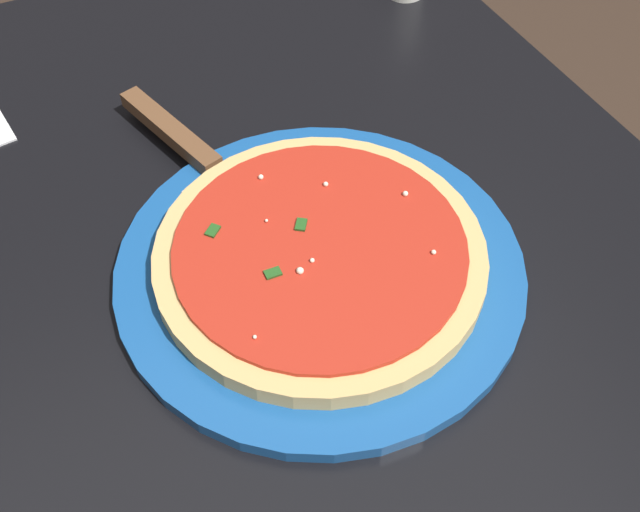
# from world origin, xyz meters

# --- Properties ---
(restaurant_table) EXTENTS (1.04, 0.68, 0.73)m
(restaurant_table) POSITION_xyz_m (0.00, 0.00, 0.58)
(restaurant_table) COLOR black
(restaurant_table) RESTS_ON ground_plane
(serving_plate) EXTENTS (0.32, 0.32, 0.01)m
(serving_plate) POSITION_xyz_m (0.02, -0.01, 0.74)
(serving_plate) COLOR #195199
(serving_plate) RESTS_ON restaurant_table
(pizza) EXTENTS (0.25, 0.25, 0.02)m
(pizza) POSITION_xyz_m (0.02, -0.01, 0.75)
(pizza) COLOR #DBB26B
(pizza) RESTS_ON serving_plate
(pizza_server) EXTENTS (0.22, 0.11, 0.01)m
(pizza_server) POSITION_xyz_m (0.17, 0.03, 0.75)
(pizza_server) COLOR silver
(pizza_server) RESTS_ON serving_plate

